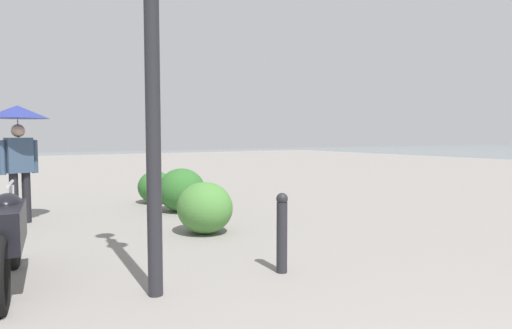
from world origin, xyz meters
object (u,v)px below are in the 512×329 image
(pedestrian, at_px, (18,131))
(motorcycle, at_px, (6,237))
(lamppost, at_px, (151,4))
(bollard_near, at_px, (282,231))
(bollard_mid, at_px, (155,194))

(pedestrian, bearing_deg, motorcycle, 173.80)
(lamppost, bearing_deg, bollard_near, -92.88)
(lamppost, relative_size, bollard_near, 4.60)
(bollard_near, distance_m, bollard_mid, 4.37)
(pedestrian, bearing_deg, bollard_mid, -96.57)
(pedestrian, relative_size, bollard_mid, 2.89)
(lamppost, bearing_deg, pedestrian, 9.91)
(motorcycle, xyz_separation_m, bollard_mid, (3.22, -2.68, -0.13))
(motorcycle, bearing_deg, lamppost, -132.44)
(bollard_near, bearing_deg, pedestrian, 25.64)
(lamppost, bearing_deg, bollard_mid, -19.25)
(motorcycle, relative_size, bollard_mid, 3.08)
(lamppost, distance_m, motorcycle, 2.74)
(bollard_mid, bearing_deg, pedestrian, 83.43)
(motorcycle, relative_size, pedestrian, 1.07)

